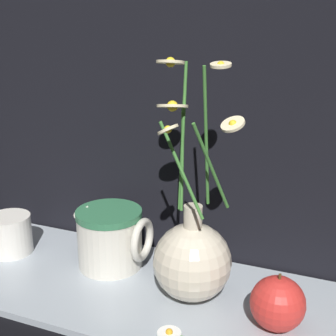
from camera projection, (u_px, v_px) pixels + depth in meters
ground_plane at (159, 298)px, 0.80m from camera, size 6.00×6.00×0.00m
shelf at (159, 295)px, 0.80m from camera, size 0.88×0.29×0.01m
vase_with_flowers at (192, 257)px, 0.76m from camera, size 0.15×0.15×0.39m
yellow_mug at (9, 234)px, 0.92m from camera, size 0.09×0.08×0.08m
ceramic_pitcher at (111, 235)px, 0.86m from camera, size 0.15×0.12×0.12m
orange_fruit at (278, 303)px, 0.69m from camera, size 0.08×0.08×0.09m
loose_daisy at (178, 336)px, 0.68m from camera, size 0.12×0.04×0.01m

